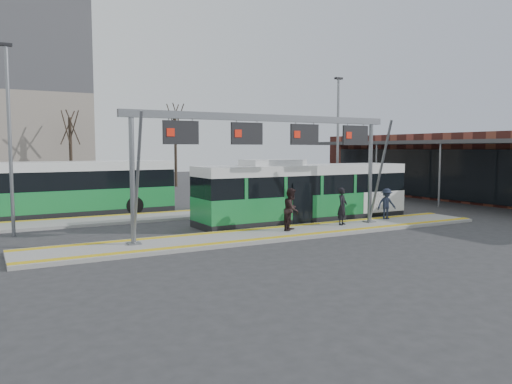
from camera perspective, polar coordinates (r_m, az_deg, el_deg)
ground at (r=22.40m, az=2.74°, el=-4.93°), size 120.00×120.00×0.00m
platform_main at (r=22.39m, az=2.74°, el=-4.75°), size 22.00×3.00×0.15m
platform_second at (r=28.08m, az=-13.00°, el=-2.88°), size 20.00×3.00×0.15m
tactile_main at (r=22.38m, az=2.74°, el=-4.53°), size 22.00×2.65×0.02m
tactile_second at (r=29.17m, az=-13.62°, el=-2.43°), size 20.00×0.35×0.02m
gantry at (r=22.11m, az=1.66°, el=6.13°), size 13.00×1.68×5.20m
station_building at (r=40.47m, az=26.80°, el=2.58°), size 11.50×32.00×5.00m
hero_bus at (r=26.52m, az=5.51°, el=-0.11°), size 12.04×2.71×3.30m
bg_bus_green at (r=30.36m, az=-21.22°, el=0.27°), size 12.59×3.28×3.12m
passenger_a at (r=24.59m, az=9.84°, el=-1.62°), size 0.79×0.72×1.82m
passenger_b at (r=22.70m, az=4.08°, el=-1.98°), size 1.18×1.16×1.92m
passenger_c at (r=27.16m, az=14.69°, el=-1.31°), size 1.15×0.82×1.61m
tree_left at (r=47.18m, az=-20.49°, el=6.87°), size 1.40×1.40×7.47m
tree_mid at (r=51.21m, az=-9.22°, el=7.94°), size 1.40×1.40×8.64m
lamp_west at (r=24.22m, az=-26.34°, el=5.79°), size 0.50×0.25×8.34m
lamp_east at (r=32.04m, az=9.33°, el=5.87°), size 0.50×0.25×8.29m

